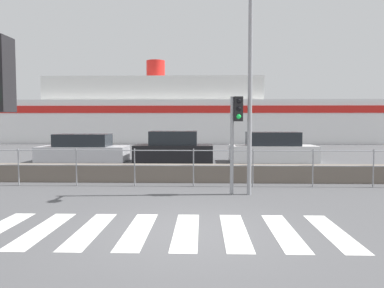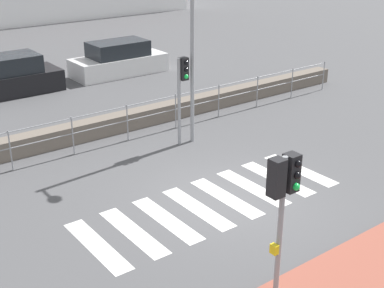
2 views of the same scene
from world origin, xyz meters
name	(u,v)px [view 1 (image 1 of 2)]	position (x,y,z in m)	size (l,w,h in m)	color
ground_plane	(187,231)	(0.00, 0.00, 0.00)	(160.00, 160.00, 0.00)	#4C4C4F
crosswalk	(162,231)	(-0.47, 0.00, 0.00)	(6.75, 2.40, 0.01)	silver
seawall	(194,173)	(0.00, 5.68, 0.29)	(20.60, 0.55, 0.58)	#6B6056
harbor_fence	(194,162)	(0.00, 4.81, 0.78)	(18.58, 0.04, 1.18)	gray
traffic_light_far	(236,123)	(1.20, 3.53, 2.00)	(0.34, 0.32, 2.72)	gray
streetlamp	(251,60)	(1.58, 3.36, 3.68)	(0.32, 0.94, 5.96)	gray
ferry_boat	(191,115)	(-0.87, 30.02, 2.61)	(36.12, 7.73, 7.95)	white
parked_car_silver	(83,150)	(-5.81, 12.00, 0.59)	(4.43, 1.82, 1.40)	#BCBCC1
parked_car_black	(174,149)	(-1.18, 12.00, 0.66)	(3.92, 1.81, 1.55)	black
parked_car_white	(272,149)	(3.79, 12.00, 0.64)	(4.27, 1.75, 1.50)	silver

